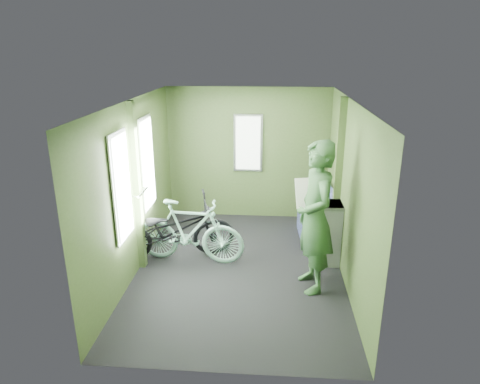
% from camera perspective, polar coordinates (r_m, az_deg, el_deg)
% --- Properties ---
extents(room, '(4.00, 4.02, 2.31)m').
position_cam_1_polar(room, '(5.53, -0.43, 3.10)').
color(room, black).
rests_on(room, ground).
extents(bicycle_black, '(1.95, 1.29, 1.04)m').
position_cam_1_polar(bicycle_black, '(6.36, -8.79, -8.90)').
color(bicycle_black, black).
rests_on(bicycle_black, ground).
extents(bicycle_mint, '(1.61, 0.66, 0.97)m').
position_cam_1_polar(bicycle_mint, '(6.28, -6.61, -9.18)').
color(bicycle_mint, '#85BFAB').
rests_on(bicycle_mint, ground).
extents(passenger, '(0.61, 0.81, 1.92)m').
position_cam_1_polar(passenger, '(5.30, 9.96, -3.37)').
color(passenger, '#2F552E').
rests_on(passenger, ground).
extents(waste_box, '(0.26, 0.37, 0.89)m').
position_cam_1_polar(waste_box, '(6.17, 11.96, -5.40)').
color(waste_box, slate).
rests_on(waste_box, ground).
extents(bench_seat, '(0.50, 0.84, 0.87)m').
position_cam_1_polar(bench_seat, '(7.00, 10.06, -3.95)').
color(bench_seat, navy).
rests_on(bench_seat, ground).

